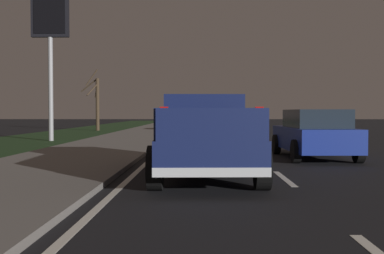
{
  "coord_description": "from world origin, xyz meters",
  "views": [
    {
      "loc": [
        -0.2,
        1.83,
        1.46
      ],
      "look_at": [
        10.58,
        2.04,
        1.12
      ],
      "focal_mm": 44.6,
      "sensor_mm": 36.0,
      "label": 1
    }
  ],
  "objects": [
    {
      "name": "ground",
      "position": [
        27.0,
        0.0,
        0.0
      ],
      "size": [
        144.0,
        144.0,
        0.0
      ],
      "primitive_type": "plane",
      "color": "black"
    },
    {
      "name": "grass_verge",
      "position": [
        27.0,
        10.7,
        0.0
      ],
      "size": [
        108.0,
        6.0,
        0.01
      ],
      "primitive_type": "cube",
      "color": "#1E3819",
      "rests_on": "ground"
    },
    {
      "name": "sedan_black",
      "position": [
        34.66,
        1.56,
        0.78
      ],
      "size": [
        4.42,
        2.06,
        1.54
      ],
      "color": "black",
      "rests_on": "ground"
    },
    {
      "name": "sidewalk_shoulder",
      "position": [
        27.0,
        5.7,
        0.06
      ],
      "size": [
        108.0,
        4.0,
        0.12
      ],
      "primitive_type": "cube",
      "color": "slate",
      "rests_on": "ground"
    },
    {
      "name": "lane_markings",
      "position": [
        28.83,
        2.55,
        0.0
      ],
      "size": [
        108.0,
        3.54,
        0.01
      ],
      "color": "silver",
      "rests_on": "ground"
    },
    {
      "name": "pickup_truck",
      "position": [
        10.77,
        1.76,
        0.91
      ],
      "size": [
        5.49,
        2.41,
        1.87
      ],
      "color": "#141E4C",
      "rests_on": "ground"
    },
    {
      "name": "bare_tree_far",
      "position": [
        37.29,
        10.09,
        2.31
      ],
      "size": [
        1.81,
        1.57,
        4.86
      ],
      "color": "#423323",
      "rests_on": "ground"
    },
    {
      "name": "gas_price_sign",
      "position": [
        23.84,
        9.47,
        5.62
      ],
      "size": [
        0.27,
        1.9,
        7.45
      ],
      "color": "#99999E",
      "rests_on": "ground"
    },
    {
      "name": "sedan_blue",
      "position": [
        14.87,
        -1.74,
        0.78
      ],
      "size": [
        4.45,
        2.1,
        1.54
      ],
      "color": "navy",
      "rests_on": "ground"
    }
  ]
}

